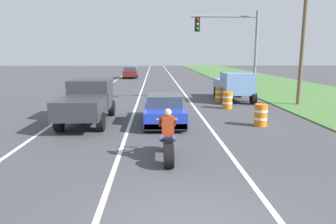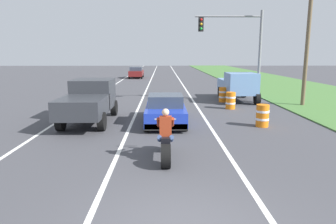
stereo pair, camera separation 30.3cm
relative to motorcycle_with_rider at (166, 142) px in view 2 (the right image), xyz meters
name	(u,v)px [view 2 (the right image)]	position (x,y,z in m)	size (l,w,h in m)	color
lane_stripe_left_solid	(101,94)	(-5.15, 15.99, -0.59)	(0.14, 120.00, 0.01)	white
lane_stripe_right_solid	(189,94)	(2.05, 15.99, -0.59)	(0.14, 120.00, 0.01)	white
lane_stripe_centre_dashed	(145,94)	(-1.55, 15.99, -0.59)	(0.14, 120.00, 0.01)	white
grass_verge_right	(311,93)	(12.17, 15.99, -0.56)	(10.00, 120.00, 0.06)	#477538
motorcycle_with_rider	(166,142)	(0.00, 0.00, 0.00)	(0.70, 2.21, 1.62)	black
sports_car_blue	(165,110)	(0.05, 5.18, 0.04)	(1.84, 4.30, 1.37)	#1E38B2
pickup_truck_left_lane_dark_grey	(89,99)	(-3.54, 5.38, 0.51)	(2.02, 4.80, 1.98)	#2D3035
pickup_truck_right_shoulder_light_blue	(238,85)	(5.12, 12.15, 0.51)	(2.02, 4.80, 1.98)	#6B93C6
traffic_light_mast_near	(240,42)	(5.01, 11.56, 3.39)	(4.44, 0.34, 6.00)	gray
utility_pole_roadside	(308,34)	(8.72, 9.93, 3.78)	(0.24, 0.24, 8.76)	brown
construction_barrel_nearest	(262,116)	(4.38, 4.40, -0.09)	(0.58, 0.58, 1.00)	orange
construction_barrel_mid	(231,100)	(3.94, 8.91, -0.09)	(0.58, 0.58, 1.00)	orange
construction_barrel_far	(223,95)	(4.02, 11.56, -0.09)	(0.58, 0.58, 1.00)	orange
distant_car_far_ahead	(136,72)	(-3.62, 32.59, 0.18)	(1.80, 4.00, 1.50)	maroon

